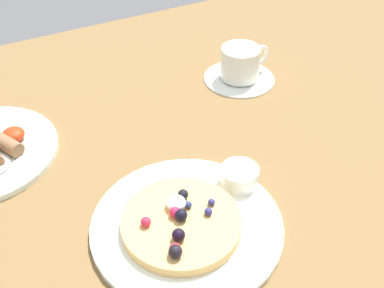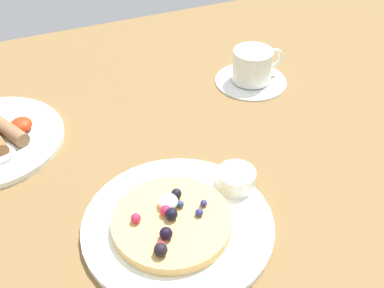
# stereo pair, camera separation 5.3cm
# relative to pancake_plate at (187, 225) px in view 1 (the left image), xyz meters

# --- Properties ---
(ground_plane) EXTENTS (1.84, 1.19, 0.03)m
(ground_plane) POSITION_rel_pancake_plate_xyz_m (0.04, 0.10, -0.02)
(ground_plane) COLOR brown
(pancake_plate) EXTENTS (0.27, 0.27, 0.01)m
(pancake_plate) POSITION_rel_pancake_plate_xyz_m (0.00, 0.00, 0.00)
(pancake_plate) COLOR white
(pancake_plate) RESTS_ON ground_plane
(pancake_with_berries) EXTENTS (0.17, 0.17, 0.03)m
(pancake_with_berries) POSITION_rel_pancake_plate_xyz_m (-0.01, -0.00, 0.02)
(pancake_with_berries) COLOR #E2AF62
(pancake_with_berries) RESTS_ON pancake_plate
(syrup_ramekin) EXTENTS (0.06, 0.06, 0.03)m
(syrup_ramekin) POSITION_rel_pancake_plate_xyz_m (0.11, 0.03, 0.02)
(syrup_ramekin) COLOR white
(syrup_ramekin) RESTS_ON pancake_plate
(coffee_saucer) EXTENTS (0.15, 0.15, 0.01)m
(coffee_saucer) POSITION_rel_pancake_plate_xyz_m (0.28, 0.30, -0.00)
(coffee_saucer) COLOR white
(coffee_saucer) RESTS_ON ground_plane
(coffee_cup) EXTENTS (0.11, 0.08, 0.06)m
(coffee_cup) POSITION_rel_pancake_plate_xyz_m (0.28, 0.30, 0.04)
(coffee_cup) COLOR white
(coffee_cup) RESTS_ON coffee_saucer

